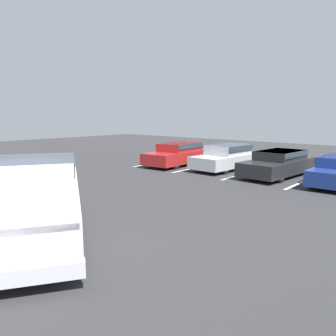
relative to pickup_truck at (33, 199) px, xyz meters
name	(u,v)px	position (x,y,z in m)	size (l,w,h in m)	color
ground_plane	(21,249)	(0.58, -0.60, -0.89)	(60.00, 60.00, 0.00)	#2D2D30
stall_stripe_a	(163,162)	(-5.84, 11.13, -0.89)	(0.12, 5.01, 0.01)	white
stall_stripe_b	(202,167)	(-3.01, 11.13, -0.89)	(0.12, 5.01, 0.01)	white
stall_stripe_c	(248,173)	(-0.19, 11.13, -0.89)	(0.12, 5.01, 0.01)	white
stall_stripe_d	(307,180)	(2.63, 11.13, -0.89)	(0.12, 5.01, 0.01)	white
pickup_truck	(33,199)	(0.00, 0.00, 0.00)	(6.12, 4.94, 1.79)	silver
parked_sedan_a	(179,153)	(-4.45, 10.93, -0.23)	(2.04, 4.78, 1.24)	maroon
parked_sedan_b	(228,156)	(-1.55, 11.39, -0.21)	(1.90, 4.58, 1.28)	#B7BABF
parked_sedan_c	(279,162)	(1.30, 11.25, -0.25)	(2.07, 4.81, 1.19)	#232326
traffic_cone	(43,188)	(-3.60, 2.17, -0.63)	(0.43, 0.43, 0.56)	black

